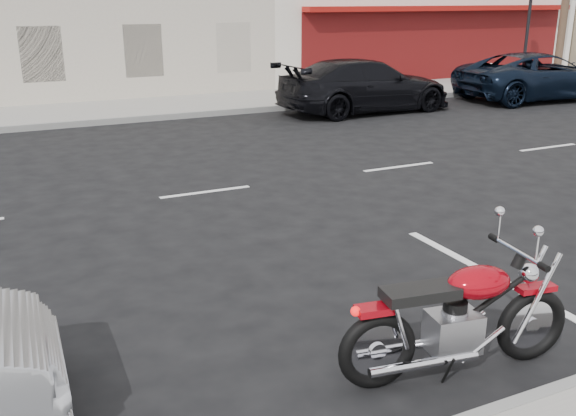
# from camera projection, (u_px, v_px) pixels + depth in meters

# --- Properties ---
(ground) EXTENTS (120.00, 120.00, 0.00)m
(ground) POSITION_uv_depth(u_px,v_px,m) (309.00, 179.00, 11.83)
(ground) COLOR black
(ground) RESTS_ON ground
(traffic_light) EXTENTS (0.26, 0.30, 3.80)m
(traffic_light) POSITION_uv_depth(u_px,v_px,m) (530.00, 15.00, 23.70)
(traffic_light) COLOR black
(traffic_light) RESTS_ON sidewalk_far
(fire_hydrant) EXTENTS (0.20, 0.20, 0.72)m
(fire_hydrant) POSITION_uv_depth(u_px,v_px,m) (491.00, 72.00, 23.86)
(fire_hydrant) COLOR beige
(fire_hydrant) RESTS_ON sidewalk_far
(motorcycle) EXTENTS (2.22, 0.77, 1.12)m
(motorcycle) POSITION_uv_depth(u_px,v_px,m) (536.00, 309.00, 5.78)
(motorcycle) COLOR black
(motorcycle) RESTS_ON ground
(suv_far) EXTENTS (5.61, 2.90, 1.51)m
(suv_far) POSITION_uv_depth(u_px,v_px,m) (538.00, 76.00, 20.72)
(suv_far) COLOR black
(suv_far) RESTS_ON ground
(car_far) EXTENTS (5.31, 2.31, 1.52)m
(car_far) POSITION_uv_depth(u_px,v_px,m) (365.00, 86.00, 18.50)
(car_far) COLOR black
(car_far) RESTS_ON ground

